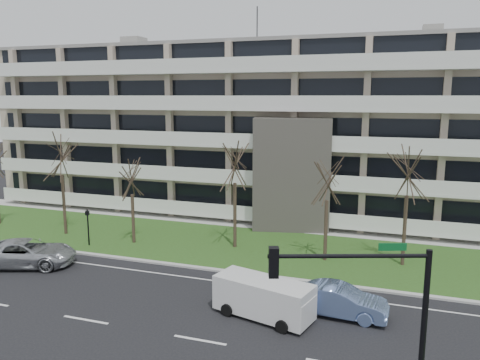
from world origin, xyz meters
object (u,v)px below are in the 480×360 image
(traffic_signal, at_px, (372,308))
(pedestrian_signal, at_px, (88,223))
(silver_pickup, at_px, (26,253))
(blue_sedan, at_px, (339,301))
(white_van, at_px, (265,295))

(traffic_signal, xyz_separation_m, pedestrian_signal, (-20.18, 12.51, -2.24))
(traffic_signal, bearing_deg, silver_pickup, 140.71)
(blue_sedan, relative_size, white_van, 0.90)
(blue_sedan, bearing_deg, white_van, 114.86)
(blue_sedan, distance_m, traffic_signal, 8.13)
(silver_pickup, xyz_separation_m, white_van, (16.28, -1.97, 0.29))
(white_van, distance_m, pedestrian_signal, 16.37)
(silver_pickup, bearing_deg, traffic_signal, -129.17)
(white_van, height_order, traffic_signal, traffic_signal)
(silver_pickup, distance_m, blue_sedan, 19.73)
(traffic_signal, height_order, pedestrian_signal, traffic_signal)
(traffic_signal, bearing_deg, blue_sedan, 84.55)
(blue_sedan, relative_size, pedestrian_signal, 1.72)
(silver_pickup, height_order, white_van, white_van)
(white_van, distance_m, traffic_signal, 8.37)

